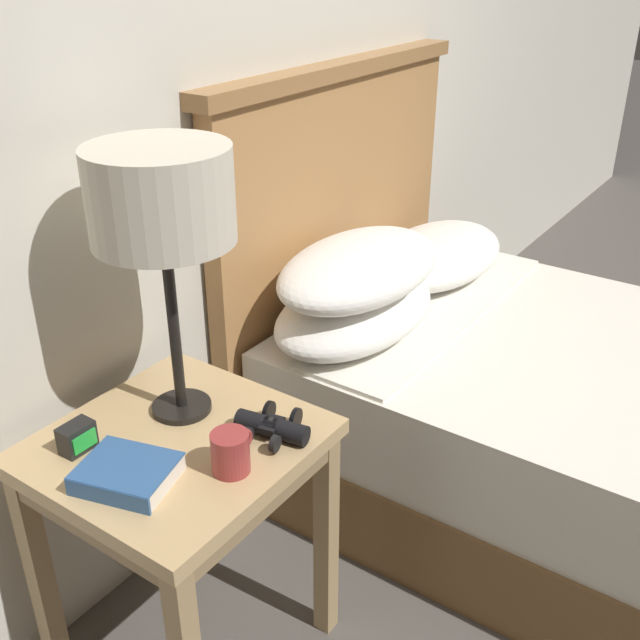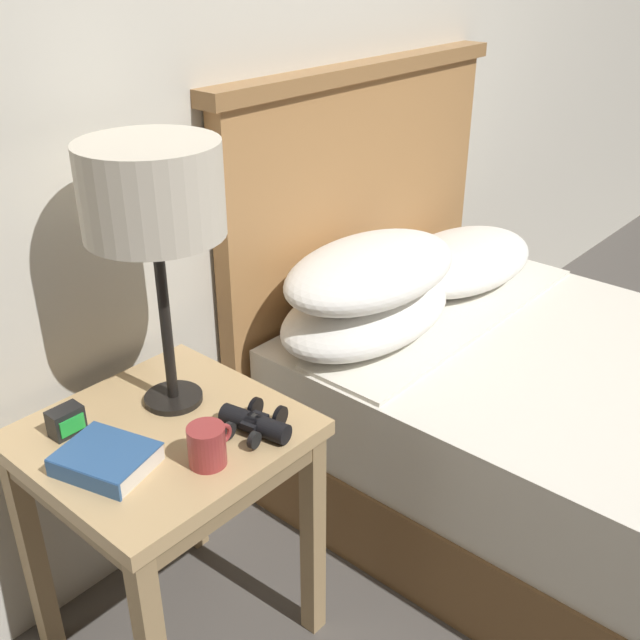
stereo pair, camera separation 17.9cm
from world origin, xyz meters
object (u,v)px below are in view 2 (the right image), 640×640
(binoculars_pair, at_px, (255,423))
(nightstand, at_px, (165,463))
(coffee_mug, at_px, (208,445))
(alarm_clock, at_px, (66,421))
(book_on_nightstand, at_px, (106,460))
(table_lamp, at_px, (152,195))
(bed, at_px, (586,435))

(binoculars_pair, bearing_deg, nightstand, 127.99)
(coffee_mug, height_order, alarm_clock, coffee_mug)
(book_on_nightstand, distance_m, coffee_mug, 0.20)
(table_lamp, xyz_separation_m, alarm_clock, (-0.23, 0.07, -0.45))
(bed, height_order, alarm_clock, bed)
(table_lamp, bearing_deg, bed, -33.90)
(nightstand, distance_m, binoculars_pair, 0.23)
(nightstand, bearing_deg, alarm_clock, 135.76)
(coffee_mug, bearing_deg, nightstand, 86.69)
(nightstand, relative_size, bed, 0.33)
(nightstand, bearing_deg, book_on_nightstand, -170.93)
(nightstand, relative_size, coffee_mug, 6.07)
(book_on_nightstand, xyz_separation_m, coffee_mug, (0.14, -0.14, 0.02))
(coffee_mug, bearing_deg, table_lamp, 67.07)
(book_on_nightstand, relative_size, binoculars_pair, 1.27)
(bed, relative_size, binoculars_pair, 11.59)
(binoculars_pair, bearing_deg, table_lamp, 99.36)
(bed, bearing_deg, table_lamp, 146.10)
(book_on_nightstand, xyz_separation_m, binoculars_pair, (0.28, -0.13, 0.00))
(bed, relative_size, table_lamp, 3.26)
(table_lamp, relative_size, binoculars_pair, 3.56)
(alarm_clock, bearing_deg, table_lamp, -17.09)
(nightstand, xyz_separation_m, book_on_nightstand, (-0.15, -0.02, 0.11))
(bed, height_order, table_lamp, bed)
(binoculars_pair, bearing_deg, book_on_nightstand, 154.04)
(nightstand, height_order, table_lamp, table_lamp)
(coffee_mug, bearing_deg, binoculars_pair, 1.80)
(nightstand, height_order, bed, bed)
(nightstand, relative_size, binoculars_pair, 3.80)
(binoculars_pair, height_order, coffee_mug, coffee_mug)
(coffee_mug, bearing_deg, book_on_nightstand, 135.84)
(bed, distance_m, book_on_nightstand, 1.31)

